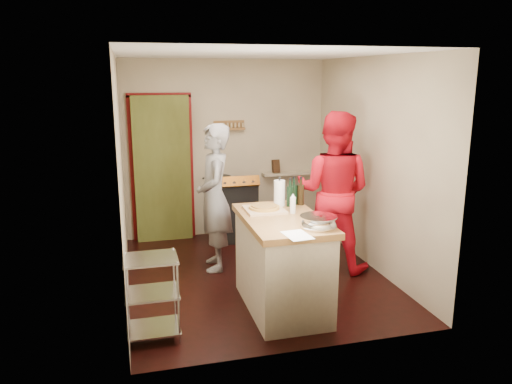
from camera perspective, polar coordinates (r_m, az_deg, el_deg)
floor at (r=6.16m, az=-0.08°, el=-9.47°), size 3.50×3.50×0.00m
back_wall at (r=7.42m, az=-8.36°, el=3.47°), size 3.00×0.44×2.60m
left_wall at (r=5.60m, az=-15.12°, el=1.69°), size 0.04×3.50×2.60m
right_wall at (r=6.32m, az=13.22°, el=3.08°), size 0.04×3.50×2.60m
ceiling at (r=5.68m, az=-0.09°, el=15.60°), size 3.00×3.50×0.02m
stove at (r=7.33m, az=-2.51°, el=-1.99°), size 0.60×0.63×1.00m
wire_shelving at (r=4.72m, az=-11.80°, el=-11.34°), size 0.48×0.40×0.80m
island at (r=5.18m, az=3.05°, el=-7.87°), size 0.78×1.40×1.29m
person_stripe at (r=6.13m, az=-4.78°, el=-0.67°), size 0.49×0.69×1.81m
person_red at (r=6.19m, az=8.84°, el=0.06°), size 1.21×1.17×1.96m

